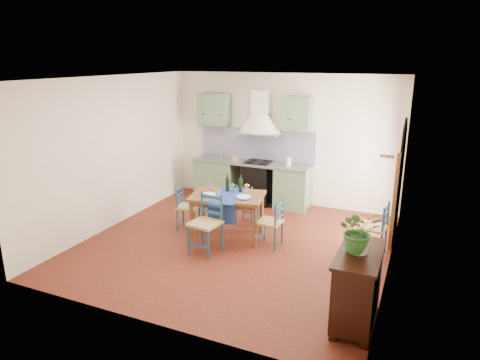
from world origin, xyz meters
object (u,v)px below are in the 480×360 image
chair_near (206,223)px  potted_plant (359,231)px  dining_table (228,200)px  sideboard (357,285)px

chair_near → potted_plant: bearing=-21.9°
dining_table → potted_plant: (2.47, -1.70, 0.49)m
sideboard → chair_near: bearing=158.3°
chair_near → sideboard: chair_near is taller
potted_plant → chair_near: bearing=158.1°
dining_table → sideboard: dining_table is taller
sideboard → potted_plant: 0.69m
dining_table → chair_near: bearing=-95.4°
chair_near → potted_plant: (2.54, -1.02, 0.69)m
dining_table → potted_plant: potted_plant is taller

